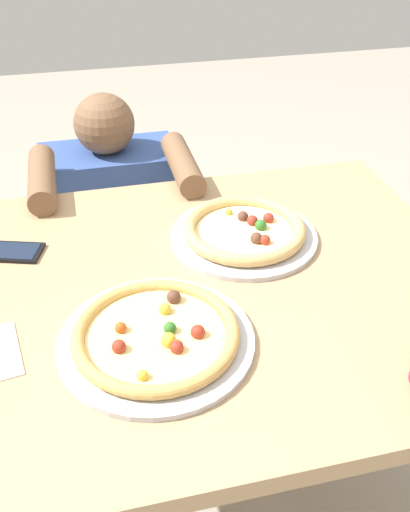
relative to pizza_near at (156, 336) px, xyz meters
name	(u,v)px	position (x,y,z in m)	size (l,w,h in m)	color
ground_plane	(204,495)	(0.12, 0.15, -0.77)	(8.00, 8.00, 0.00)	#9E9384
dining_table	(204,325)	(0.12, 0.15, -0.13)	(1.15, 0.92, 0.75)	tan
pizza_near	(156,336)	(0.00, 0.00, 0.00)	(0.36, 0.36, 0.04)	#B7B7BC
pizza_far	(244,231)	(0.25, 0.29, 0.00)	(0.34, 0.34, 0.04)	#B7B7BC
cell_phone	(8,252)	(-0.27, 0.36, -0.01)	(0.17, 0.12, 0.01)	black
diner_seated	(117,246)	(-0.01, 0.86, -0.37)	(0.44, 0.53, 0.91)	#333847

